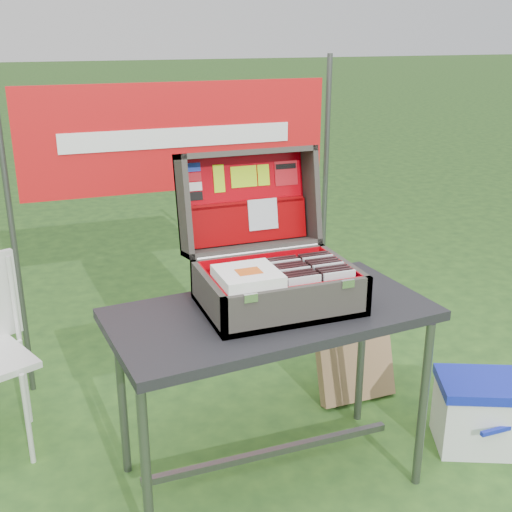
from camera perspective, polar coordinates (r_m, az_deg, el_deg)
name	(u,v)px	position (r m, az deg, el deg)	size (l,w,h in m)	color
ground	(253,479)	(2.91, -0.30, -19.24)	(80.00, 80.00, 0.00)	#284C1F
table	(270,397)	(2.70, 1.29, -12.41)	(1.26, 0.63, 0.78)	#2B2B30
table_top	(271,314)	(2.52, 1.35, -5.22)	(1.26, 0.63, 0.04)	#2B2B30
table_leg_fl	(146,470)	(2.38, -9.76, -18.21)	(0.04, 0.04, 0.74)	#59595B
table_leg_fr	(423,406)	(2.76, 14.62, -12.81)	(0.04, 0.04, 0.74)	#59595B
table_leg_bl	(122,396)	(2.80, -11.83, -12.08)	(0.04, 0.04, 0.74)	#59595B
table_leg_br	(361,351)	(3.13, 9.34, -8.34)	(0.04, 0.04, 0.74)	#59595B
table_brace	(270,452)	(2.85, 1.25, -17.06)	(1.11, 0.03, 0.03)	#59595B
suitcase	(273,234)	(2.50, 1.50, 1.93)	(0.59, 0.58, 0.56)	#4A453E
suitcase_base_bottom	(278,303)	(2.54, 1.95, -4.24)	(0.59, 0.42, 0.02)	#4A453E
suitcase_base_wall_front	(299,307)	(2.35, 3.83, -4.56)	(0.59, 0.02, 0.16)	#4A453E
suitcase_base_wall_back	(260,271)	(2.69, 0.34, -1.31)	(0.59, 0.02, 0.16)	#4A453E
suitcase_base_wall_left	(208,298)	(2.43, -4.28, -3.71)	(0.02, 0.42, 0.16)	#4A453E
suitcase_base_wall_right	(343,278)	(2.63, 7.73, -1.97)	(0.02, 0.42, 0.16)	#4A453E
suitcase_liner_floor	(278,300)	(2.54, 1.95, -3.94)	(0.55, 0.38, 0.01)	#C20008
suitcase_latch_left	(251,298)	(2.24, -0.47, -3.76)	(0.05, 0.01, 0.03)	silver
suitcase_latch_right	(348,284)	(2.39, 8.17, -2.46)	(0.05, 0.01, 0.03)	silver
suitcase_hinge	(259,252)	(2.67, 0.26, 0.37)	(0.02, 0.02, 0.53)	silver
suitcase_lid_back	(244,199)	(2.79, -1.09, 5.05)	(0.59, 0.42, 0.02)	#4A453E
suitcase_lid_rim_far	(246,152)	(2.72, -0.91, 9.20)	(0.59, 0.02, 0.16)	#4A453E
suitcase_lid_rim_near	(252,247)	(2.75, -0.34, 0.82)	(0.59, 0.02, 0.16)	#4A453E
suitcase_lid_rim_left	(183,206)	(2.64, -6.46, 4.41)	(0.02, 0.42, 0.16)	#4A453E
suitcase_lid_rim_right	(310,194)	(2.83, 4.85, 5.47)	(0.02, 0.42, 0.16)	#4A453E
suitcase_lid_liner	(245,200)	(2.77, -0.99, 5.04)	(0.54, 0.37, 0.01)	#C20008
suitcase_liner_wall_front	(297,303)	(2.36, 3.69, -4.17)	(0.55, 0.01, 0.14)	#C20008
suitcase_liner_wall_back	(261,269)	(2.67, 0.46, -1.18)	(0.55, 0.01, 0.14)	#C20008
suitcase_liner_wall_left	(212,294)	(2.43, -3.96, -3.41)	(0.01, 0.38, 0.14)	#C20008
suitcase_liner_wall_right	(340,276)	(2.62, 7.46, -1.78)	(0.01, 0.38, 0.14)	#C20008
suitcase_lid_pocket	(248,223)	(2.76, -0.72, 2.98)	(0.53, 0.17, 0.03)	#7F0002
suitcase_pocket_edge	(247,203)	(2.75, -0.80, 4.72)	(0.52, 0.02, 0.02)	#7F0002
suitcase_pocket_cd	(263,214)	(2.77, 0.61, 3.73)	(0.13, 0.13, 0.01)	silver
lid_sticker_cc_a	(194,167)	(2.70, -5.57, 7.86)	(0.06, 0.04, 0.00)	#1933B2
lid_sticker_cc_b	(194,177)	(2.70, -5.50, 7.01)	(0.06, 0.04, 0.00)	red
lid_sticker_cc_c	(195,187)	(2.70, -5.43, 6.16)	(0.06, 0.04, 0.00)	white
lid_sticker_cc_d	(196,196)	(2.70, -5.36, 5.32)	(0.06, 0.04, 0.00)	black
lid_card_neon_tall	(219,179)	(2.73, -3.31, 6.88)	(0.05, 0.12, 0.00)	#B1E612
lid_card_neon_main	(244,177)	(2.76, -1.09, 7.07)	(0.12, 0.09, 0.00)	#B1E612
lid_card_neon_small	(263,175)	(2.79, 0.67, 7.21)	(0.05, 0.09, 0.00)	#B1E612
lid_sticker_band	(286,173)	(2.83, 2.69, 7.36)	(0.11, 0.11, 0.00)	red
lid_sticker_band_bar	(286,166)	(2.83, 2.65, 7.97)	(0.10, 0.02, 0.00)	black
cd_left_0	(304,296)	(2.38, 4.30, -3.54)	(0.13, 0.01, 0.15)	silver
cd_left_1	(302,293)	(2.40, 4.07, -3.34)	(0.13, 0.01, 0.15)	black
cd_left_2	(299,291)	(2.42, 3.84, -3.14)	(0.13, 0.01, 0.15)	black
cd_left_3	(296,289)	(2.44, 3.62, -2.94)	(0.13, 0.01, 0.15)	black
cd_left_4	(294,287)	(2.46, 3.40, -2.75)	(0.13, 0.01, 0.15)	silver
cd_left_5	(292,285)	(2.48, 3.18, -2.56)	(0.13, 0.01, 0.15)	black
cd_left_6	(289,283)	(2.50, 2.97, -2.37)	(0.13, 0.01, 0.15)	black
cd_left_7	(287,280)	(2.52, 2.76, -2.19)	(0.13, 0.01, 0.15)	black
cd_left_8	(285,278)	(2.54, 2.55, -2.00)	(0.13, 0.01, 0.15)	silver
cd_left_9	(282,276)	(2.56, 2.35, -1.83)	(0.13, 0.01, 0.15)	black
cd_left_10	(280,274)	(2.58, 2.15, -1.65)	(0.13, 0.01, 0.15)	black
cd_right_0	(339,291)	(2.44, 7.37, -3.06)	(0.13, 0.01, 0.15)	silver
cd_right_1	(336,288)	(2.46, 7.11, -2.87)	(0.13, 0.01, 0.15)	black
cd_right_2	(333,286)	(2.48, 6.87, -2.68)	(0.13, 0.01, 0.15)	black
cd_right_3	(330,284)	(2.50, 6.63, -2.49)	(0.13, 0.01, 0.15)	black
cd_right_4	(328,282)	(2.52, 6.39, -2.31)	(0.13, 0.01, 0.15)	silver
cd_right_5	(325,280)	(2.54, 6.15, -2.12)	(0.13, 0.01, 0.15)	black
cd_right_6	(322,278)	(2.56, 5.92, -1.94)	(0.13, 0.01, 0.15)	black
cd_right_7	(320,276)	(2.58, 5.69, -1.77)	(0.13, 0.01, 0.15)	black
cd_right_8	(317,274)	(2.60, 5.47, -1.59)	(0.13, 0.01, 0.15)	silver
cd_right_9	(315,272)	(2.62, 5.25, -1.42)	(0.13, 0.01, 0.15)	black
cd_right_10	(312,270)	(2.64, 5.03, -1.25)	(0.13, 0.01, 0.15)	black
songbook_0	(248,280)	(2.37, -0.73, -2.17)	(0.22, 0.22, 0.01)	white
songbook_1	(248,279)	(2.36, -0.73, -2.05)	(0.22, 0.22, 0.01)	white
songbook_2	(248,278)	(2.36, -0.73, -1.94)	(0.22, 0.22, 0.01)	white
songbook_3	(248,276)	(2.36, -0.73, -1.83)	(0.22, 0.22, 0.01)	white
songbook_4	(248,275)	(2.36, -0.73, -1.72)	(0.22, 0.22, 0.01)	white
songbook_5	(248,274)	(2.36, -0.73, -1.60)	(0.22, 0.22, 0.01)	white
songbook_6	(248,273)	(2.35, -0.73, -1.49)	(0.22, 0.22, 0.01)	white
songbook_7	(248,271)	(2.35, -0.73, -1.37)	(0.22, 0.22, 0.01)	white
songbook_graphic	(249,271)	(2.34, -0.65, -1.37)	(0.09, 0.07, 0.00)	#D85919
cooler	(479,413)	(3.18, 19.22, -13.01)	(0.38, 0.29, 0.34)	white
cooler_body	(479,417)	(3.19, 19.17, -13.36)	(0.37, 0.27, 0.29)	white
cooler_lid	(483,385)	(3.10, 19.52, -10.72)	(0.38, 0.29, 0.05)	#1423B1
cooler_handle	(503,429)	(3.07, 21.10, -14.14)	(0.23, 0.02, 0.02)	#1423B1
chair_leg_fr	(28,419)	(3.04, -19.64, -13.51)	(0.02, 0.02, 0.44)	silver
chair_leg_br	(25,382)	(3.33, -19.83, -10.48)	(0.02, 0.02, 0.44)	silver
chair_upright_right	(14,298)	(3.16, -20.72, -3.54)	(0.02, 0.02, 0.41)	silver
cardboard_box	(355,359)	(3.39, 8.76, -9.06)	(0.41, 0.06, 0.43)	#98774C
banner_post_left	(13,238)	(3.37, -20.77, 1.49)	(0.03, 0.03, 1.70)	#59595B
banner_post_right	(324,207)	(3.75, 6.10, 4.38)	(0.03, 0.03, 1.70)	#59595B
banner	(179,137)	(3.35, -6.89, 10.44)	(1.60, 0.01, 0.55)	red
banner_text	(179,138)	(3.34, -6.84, 10.41)	(1.20, 0.00, 0.10)	white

